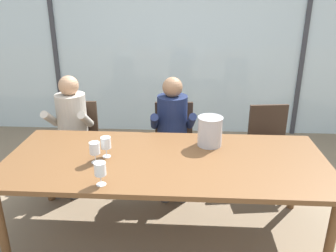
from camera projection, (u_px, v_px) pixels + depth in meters
The scene contains 15 objects.
ground at pixel (171, 176), 4.02m from camera, with size 14.00×14.00×0.00m, color #847056.
window_glass_panel at pixel (177, 45), 4.89m from camera, with size 7.84×0.03×2.60m, color silver.
window_mullion_left at pixel (55, 44), 4.97m from camera, with size 0.06×0.06×2.60m, color #38383D.
window_mullion_right at pixel (304, 46), 4.78m from camera, with size 0.06×0.06×2.60m, color #38383D.
hillside_vineyard at pixel (182, 37), 8.54m from camera, with size 13.84×2.40×1.94m, color #477A38.
dining_table at pixel (165, 165), 2.84m from camera, with size 2.64×1.11×0.73m.
chair_near_curtain at pixel (78, 136), 3.84m from camera, with size 0.45×0.45×0.88m.
chair_left_of_center at pixel (174, 137), 3.80m from camera, with size 0.47×0.47×0.88m.
chair_center at pixel (269, 140), 3.72m from camera, with size 0.49×0.49×0.88m.
person_beige_jumper at pixel (70, 125), 3.67m from camera, with size 0.46×0.61×1.20m.
person_navy_polo at pixel (173, 127), 3.61m from camera, with size 0.49×0.63×1.20m.
ice_bucket_primary at pixel (210, 131), 3.03m from camera, with size 0.22×0.22×0.26m.
wine_glass_by_left_taster at pixel (100, 170), 2.40m from camera, with size 0.08×0.08×0.17m.
wine_glass_near_bucket at pixel (106, 144), 2.81m from camera, with size 0.08×0.08×0.17m.
wine_glass_center_pour at pixel (95, 149), 2.72m from camera, with size 0.08×0.08×0.17m.
Camera 1 is at (0.17, -2.53, 2.01)m, focal length 36.86 mm.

